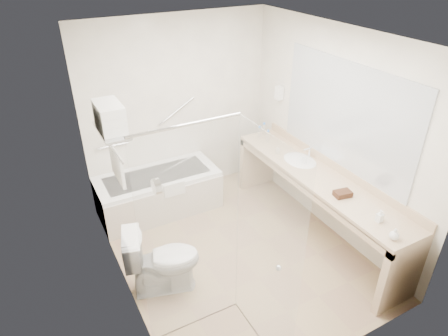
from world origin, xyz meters
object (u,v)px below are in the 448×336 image
bathtub (159,192)px  amenity_basket (343,194)px  vanity_counter (317,190)px  water_bottle_left (268,137)px  toilet (163,260)px

bathtub → amenity_basket: (1.46, -1.85, 0.60)m
bathtub → vanity_counter: (1.52, -1.39, 0.36)m
bathtub → water_bottle_left: bearing=-13.8°
bathtub → water_bottle_left: water_bottle_left is taller
vanity_counter → amenity_basket: (-0.06, -0.46, 0.24)m
bathtub → toilet: bearing=-108.2°
toilet → water_bottle_left: 2.25m
amenity_basket → water_bottle_left: water_bottle_left is taller
vanity_counter → water_bottle_left: 1.07m
bathtub → toilet: toilet is taller
bathtub → water_bottle_left: (1.48, -0.36, 0.66)m
toilet → water_bottle_left: bearing=-46.5°
toilet → amenity_basket: 2.03m
bathtub → amenity_basket: bearing=-51.7°
amenity_basket → water_bottle_left: size_ratio=1.03×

